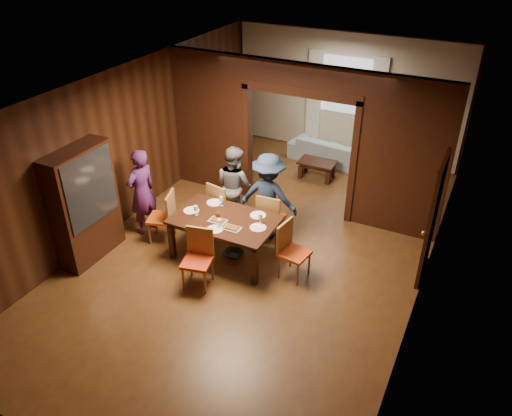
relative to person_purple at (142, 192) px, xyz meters
The scene contains 32 objects.
floor 2.37m from the person_purple, 12.27° to the left, with size 9.00×9.00×0.00m, color #4D3015.
ceiling 3.05m from the person_purple, 12.27° to the left, with size 5.50×9.00×0.02m, color silver.
room_walls 3.28m from the person_purple, 47.30° to the left, with size 5.52×9.01×2.90m.
person_purple is the anchor object (origin of this frame).
person_grey 1.68m from the person_purple, 37.30° to the left, with size 0.76×0.59×1.56m, color #585960.
person_navy 2.28m from the person_purple, 22.55° to the left, with size 1.05×0.60×1.63m, color #1A2942.
sofa 4.86m from the person_purple, 63.58° to the left, with size 2.01×0.79×0.59m, color #96B3C4.
serving_bowl 1.85m from the person_purple, ahead, with size 0.33×0.33×0.08m, color black.
dining_table 1.79m from the person_purple, ahead, with size 1.74×1.08×0.76m, color black.
coffee_table 4.07m from the person_purple, 58.32° to the left, with size 0.80×0.50×0.40m, color black.
chair_left 0.58m from the person_purple, 13.68° to the right, with size 0.44×0.44×0.97m, color #D74F14, non-canonical shape.
chair_right 3.02m from the person_purple, ahead, with size 0.44×0.44×0.97m, color #DF4915, non-canonical shape.
chair_far_l 1.50m from the person_purple, 30.40° to the left, with size 0.44×0.44×0.97m, color orange, non-canonical shape.
chair_far_r 2.38m from the person_purple, 19.41° to the left, with size 0.44×0.44×0.97m, color orange, non-canonical shape.
chair_near 1.97m from the person_purple, 28.03° to the right, with size 0.44×0.44×0.97m, color red, non-canonical shape.
hutch 1.10m from the person_purple, 109.01° to the right, with size 0.40×1.20×2.00m, color black.
door_right 4.98m from the person_purple, 11.29° to the left, with size 0.06×0.90×2.10m, color black.
window_far 5.45m from the person_purple, 66.11° to the left, with size 1.20×0.03×1.30m, color silver.
curtain_left 5.10m from the person_purple, 73.69° to the left, with size 0.35×0.06×2.40m, color white.
curtain_right 5.70m from the person_purple, 59.02° to the left, with size 0.35×0.06×2.40m, color white.
plate_left 1.10m from the person_purple, ahead, with size 0.27×0.27×0.01m, color white.
plate_far_l 1.35m from the person_purple, 14.14° to the left, with size 0.27×0.27×0.01m, color white.
plate_far_r 2.21m from the person_purple, ahead, with size 0.27×0.27×0.01m, color white.
plate_right 2.35m from the person_purple, ahead, with size 0.27×0.27×0.01m, color silver.
plate_near 1.80m from the person_purple, 12.81° to the right, with size 0.27×0.27×0.01m, color silver.
platter_a 1.68m from the person_purple, ahead, with size 0.30×0.20×0.04m, color gray.
platter_b 2.00m from the person_purple, ahead, with size 0.30×0.20×0.04m, color gray.
wineglass_left 1.25m from the person_purple, ahead, with size 0.08×0.08×0.18m, color silver, non-canonical shape.
wineglass_far 1.50m from the person_purple, 11.78° to the left, with size 0.08×0.08×0.18m, color silver, non-canonical shape.
wineglass_right 2.33m from the person_purple, ahead, with size 0.08×0.08×0.18m, color white, non-canonical shape.
tumbler 1.80m from the person_purple, ahead, with size 0.07×0.07×0.14m, color white.
condiment_jar 1.62m from the person_purple, ahead, with size 0.08×0.08×0.11m, color #512213, non-canonical shape.
Camera 1 is at (3.15, -6.57, 5.21)m, focal length 35.00 mm.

